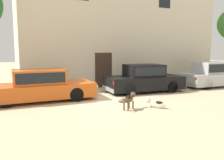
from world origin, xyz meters
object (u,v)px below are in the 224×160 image
object	(u,v)px
stray_cat	(122,101)
parked_sedan_third	(213,74)
parked_sedan_nearest	(40,85)
stray_dog_spotted	(129,99)
stray_dog_tan	(156,104)
parked_sedan_second	(144,78)

from	to	relation	value
stray_cat	parked_sedan_third	bearing A→B (deg)	16.23
parked_sedan_nearest	stray_dog_spotted	xyz separation A→B (m)	(2.87, -2.98, -0.28)
stray_cat	stray_dog_tan	bearing A→B (deg)	-58.41
parked_sedan_third	stray_cat	world-z (taller)	parked_sedan_third
parked_sedan_second	parked_sedan_nearest	bearing A→B (deg)	-174.85
parked_sedan_nearest	parked_sedan_second	size ratio (longest dim) A/B	1.10
parked_sedan_second	stray_dog_tan	size ratio (longest dim) A/B	4.69
parked_sedan_third	stray_dog_spotted	bearing A→B (deg)	-156.32
parked_sedan_second	stray_cat	size ratio (longest dim) A/B	6.99
parked_sedan_second	stray_dog_tan	world-z (taller)	parked_sedan_second
stray_dog_tan	stray_cat	size ratio (longest dim) A/B	1.49
parked_sedan_third	stray_dog_tan	xyz separation A→B (m)	(-6.47, -3.08, -0.59)
stray_dog_spotted	stray_dog_tan	bearing A→B (deg)	-44.60
parked_sedan_third	stray_cat	distance (m)	7.45
parked_sedan_nearest	stray_dog_tan	size ratio (longest dim) A/B	5.17
parked_sedan_third	stray_dog_tan	distance (m)	7.19
parked_sedan_second	stray_cat	distance (m)	3.05
stray_dog_spotted	stray_cat	size ratio (longest dim) A/B	1.40
parked_sedan_second	parked_sedan_third	distance (m)	4.94
parked_sedan_second	stray_dog_spotted	distance (m)	4.02
parked_sedan_third	stray_dog_spotted	size ratio (longest dim) A/B	5.06
stray_dog_tan	parked_sedan_third	bearing A→B (deg)	-98.63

